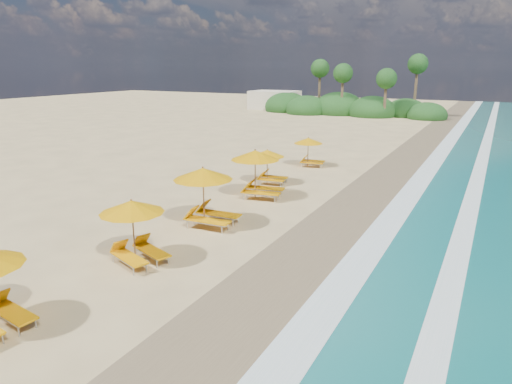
% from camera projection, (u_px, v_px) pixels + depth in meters
% --- Properties ---
extents(ground, '(160.00, 160.00, 0.00)m').
position_uv_depth(ground, '(256.00, 217.00, 20.86)').
color(ground, tan).
rests_on(ground, ground).
extents(wet_sand, '(4.00, 160.00, 0.01)m').
position_uv_depth(wet_sand, '(341.00, 232.00, 19.07)').
color(wet_sand, olive).
rests_on(wet_sand, ground).
extents(surf_foam, '(4.00, 160.00, 0.01)m').
position_uv_depth(surf_foam, '(409.00, 243.00, 17.85)').
color(surf_foam, white).
rests_on(surf_foam, ground).
extents(station_1, '(2.91, 2.85, 2.27)m').
position_uv_depth(station_1, '(136.00, 228.00, 15.84)').
color(station_1, olive).
rests_on(station_1, ground).
extents(station_2, '(2.89, 2.70, 2.58)m').
position_uv_depth(station_2, '(208.00, 193.00, 19.48)').
color(station_2, olive).
rests_on(station_2, ground).
extents(station_3, '(3.07, 2.93, 2.55)m').
position_uv_depth(station_3, '(259.00, 171.00, 23.65)').
color(station_3, olive).
rests_on(station_3, ground).
extents(station_4, '(2.36, 2.23, 2.02)m').
position_uv_depth(station_4, '(270.00, 164.00, 26.58)').
color(station_4, olive).
rests_on(station_4, ground).
extents(station_5, '(2.37, 2.26, 1.99)m').
position_uv_depth(station_5, '(310.00, 150.00, 31.15)').
color(station_5, olive).
rests_on(station_5, ground).
extents(treeline, '(25.80, 8.80, 9.74)m').
position_uv_depth(treeline, '(345.00, 107.00, 63.87)').
color(treeline, '#163D14').
rests_on(treeline, ground).
extents(beach_building, '(7.00, 5.00, 2.80)m').
position_uv_depth(beach_building, '(275.00, 100.00, 71.30)').
color(beach_building, beige).
rests_on(beach_building, ground).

